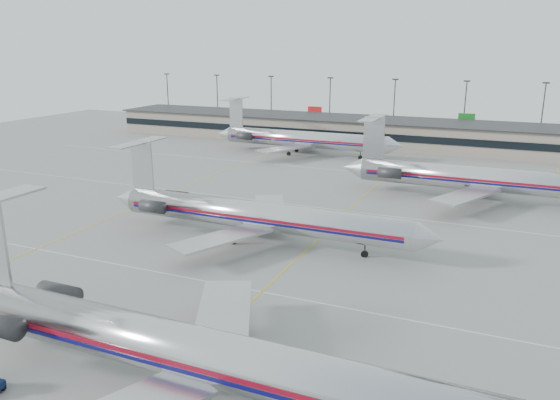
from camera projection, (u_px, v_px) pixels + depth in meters
The scene contains 8 objects.
ground at pixel (211, 340), 45.35m from camera, with size 260.00×260.00×0.00m, color gray.
apron_markings at pixel (262, 292), 54.18m from camera, with size 160.00×0.15×0.02m, color silver.
terminal at pixel (418, 134), 131.01m from camera, with size 162.00×17.00×6.25m.
light_mast_row at pixel (429, 106), 141.92m from camera, with size 163.60×0.40×15.28m.
jet_foreground at pixel (186, 350), 37.16m from camera, with size 47.16×27.77×12.34m.
jet_second_row at pixel (254, 215), 67.68m from camera, with size 44.23×26.05×11.58m.
jet_third_row at pixel (478, 178), 85.24m from camera, with size 45.68×28.10×12.49m.
jet_back_row at pixel (301, 139), 122.22m from camera, with size 44.15×27.16×12.07m.
Camera 1 is at (21.36, -34.85, 23.55)m, focal length 35.00 mm.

